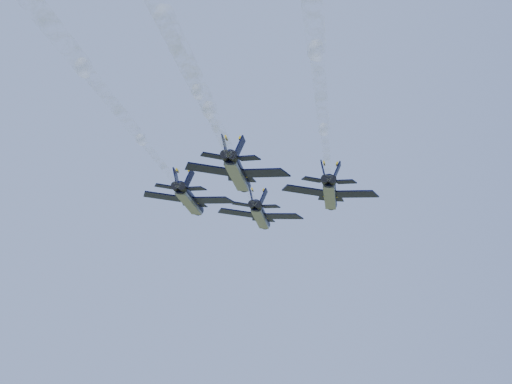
{
  "coord_description": "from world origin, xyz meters",
  "views": [
    {
      "loc": [
        5.05,
        -95.61,
        71.19
      ],
      "look_at": [
        0.83,
        1.33,
        96.17
      ],
      "focal_mm": 55.0,
      "sensor_mm": 36.0,
      "label": 1
    }
  ],
  "objects_px": {
    "jet_right": "(330,194)",
    "jet_slot": "(238,173)",
    "jet_left": "(190,200)",
    "jet_lead": "(261,216)"
  },
  "relations": [
    {
      "from": "jet_left",
      "to": "jet_slot",
      "type": "distance_m",
      "value": 14.12
    },
    {
      "from": "jet_right",
      "to": "jet_slot",
      "type": "height_order",
      "value": "same"
    },
    {
      "from": "jet_lead",
      "to": "jet_left",
      "type": "distance_m",
      "value": 12.97
    },
    {
      "from": "jet_slot",
      "to": "jet_left",
      "type": "bearing_deg",
      "value": 123.67
    },
    {
      "from": "jet_left",
      "to": "jet_slot",
      "type": "bearing_deg",
      "value": -56.33
    },
    {
      "from": "jet_left",
      "to": "jet_slot",
      "type": "xyz_separation_m",
      "value": [
        6.96,
        -12.28,
        0.0
      ]
    },
    {
      "from": "jet_right",
      "to": "jet_slot",
      "type": "relative_size",
      "value": 1.0
    },
    {
      "from": "jet_lead",
      "to": "jet_slot",
      "type": "height_order",
      "value": "same"
    },
    {
      "from": "jet_lead",
      "to": "jet_right",
      "type": "distance_m",
      "value": 15.02
    },
    {
      "from": "jet_lead",
      "to": "jet_left",
      "type": "relative_size",
      "value": 1.0
    }
  ]
}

